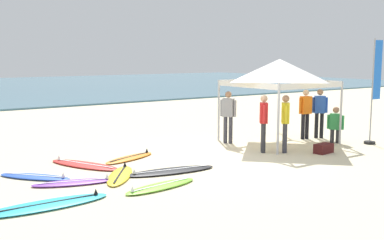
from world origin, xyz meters
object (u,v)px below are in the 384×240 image
(surfboard_blue, at_px, (35,177))
(surfboard_purple, at_px, (74,182))
(surfboard_orange, at_px, (130,158))
(banner_flag, at_px, (374,96))
(surfboard_red, at_px, (84,165))
(person_red, at_px, (264,119))
(surfboard_yellow, at_px, (120,175))
(person_green, at_px, (335,123))
(person_yellow, at_px, (285,119))
(person_blue, at_px, (320,110))
(person_orange, at_px, (305,111))
(canopy_tent, at_px, (279,70))
(surfboard_cyan, at_px, (46,205))
(surfboard_lime, at_px, (161,186))
(person_grey, at_px, (228,113))
(gear_bag_near_tent, at_px, (324,148))
(surfboard_black, at_px, (171,171))

(surfboard_blue, distance_m, surfboard_purple, 1.16)
(surfboard_orange, relative_size, banner_flag, 0.55)
(surfboard_red, height_order, person_red, person_red)
(surfboard_red, bearing_deg, surfboard_blue, -160.30)
(surfboard_yellow, xyz_separation_m, person_green, (7.77, -0.05, 0.62))
(person_yellow, bearing_deg, person_blue, 21.03)
(surfboard_yellow, xyz_separation_m, banner_flag, (8.69, -0.80, 1.54))
(person_orange, relative_size, person_blue, 1.00)
(surfboard_orange, bearing_deg, person_orange, -5.11)
(surfboard_yellow, distance_m, person_yellow, 5.38)
(person_yellow, bearing_deg, surfboard_purple, 178.15)
(surfboard_purple, bearing_deg, surfboard_blue, 119.58)
(surfboard_yellow, bearing_deg, person_yellow, -2.09)
(person_green, bearing_deg, surfboard_blue, 173.57)
(surfboard_blue, bearing_deg, person_yellow, -9.87)
(person_orange, bearing_deg, person_yellow, -151.36)
(canopy_tent, xyz_separation_m, surfboard_orange, (-5.23, 0.49, -2.35))
(surfboard_cyan, bearing_deg, person_orange, 13.05)
(canopy_tent, bearing_deg, banner_flag, -38.46)
(canopy_tent, bearing_deg, surfboard_cyan, -164.61)
(canopy_tent, bearing_deg, surfboard_lime, -157.70)
(canopy_tent, relative_size, person_orange, 1.71)
(canopy_tent, distance_m, person_green, 2.55)
(surfboard_red, relative_size, banner_flag, 0.67)
(person_green, xyz_separation_m, banner_flag, (0.92, -0.75, 0.92))
(surfboard_orange, bearing_deg, surfboard_lime, -104.31)
(person_grey, relative_size, person_red, 1.00)
(surfboard_purple, distance_m, gear_bag_near_tent, 7.35)
(person_blue, relative_size, gear_bag_near_tent, 2.85)
(surfboard_lime, distance_m, person_grey, 5.63)
(surfboard_yellow, bearing_deg, surfboard_cyan, -150.38)
(surfboard_lime, xyz_separation_m, person_yellow, (4.97, 1.16, 0.95))
(canopy_tent, relative_size, surfboard_lime, 1.52)
(person_yellow, xyz_separation_m, person_orange, (2.21, 1.21, 0.00))
(person_yellow, bearing_deg, banner_flag, -10.10)
(surfboard_yellow, distance_m, person_green, 7.80)
(surfboard_purple, relative_size, gear_bag_near_tent, 3.15)
(surfboard_lime, distance_m, person_red, 4.81)
(banner_flag, relative_size, gear_bag_near_tent, 5.67)
(surfboard_cyan, relative_size, person_grey, 1.47)
(surfboard_purple, bearing_deg, gear_bag_near_tent, -7.36)
(surfboard_red, height_order, surfboard_black, same)
(surfboard_yellow, xyz_separation_m, person_orange, (7.50, 1.01, 0.95))
(surfboard_cyan, bearing_deg, surfboard_blue, 78.64)
(gear_bag_near_tent, bearing_deg, canopy_tent, 86.13)
(surfboard_yellow, distance_m, gear_bag_near_tent, 6.23)
(surfboard_black, distance_m, gear_bag_near_tent, 4.97)
(surfboard_orange, xyz_separation_m, person_blue, (6.98, -0.72, 0.95))
(person_orange, bearing_deg, surfboard_yellow, -172.30)
(banner_flag, bearing_deg, person_yellow, 169.90)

